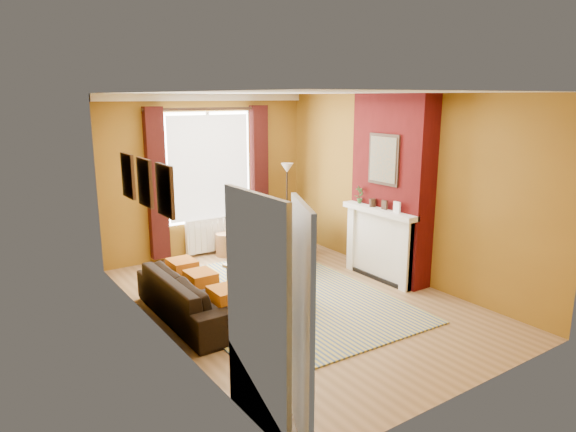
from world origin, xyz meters
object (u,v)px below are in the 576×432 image
Objects in this scene: armchair at (279,238)px; floor_lamp at (287,181)px; sofa at (194,295)px; coffee_table at (264,272)px; wicker_stool at (225,245)px.

armchair is 1.18m from floor_lamp.
armchair is at bearing -133.91° from floor_lamp.
coffee_table is (1.13, 0.12, 0.06)m from sofa.
armchair is 1.67m from coffee_table.
coffee_table is 2.63m from floor_lamp.
coffee_table is at bearing -83.81° from sofa.
wicker_stool is at bearing -88.53° from armchair.
floor_lamp is at bearing -54.48° from sofa.
armchair is 0.73× the size of floor_lamp.
armchair is 2.79× the size of wicker_stool.
armchair reaches higher than coffee_table.
armchair is at bearing 39.50° from coffee_table.
wicker_stool is (0.40, 1.99, -0.15)m from coffee_table.
sofa is at bearing 176.00° from coffee_table.
armchair is at bearing -57.77° from sofa.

